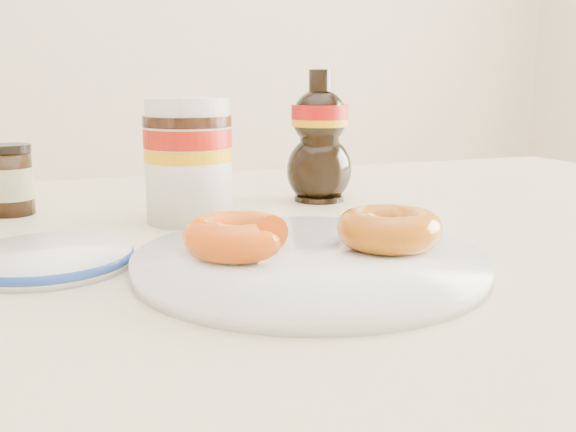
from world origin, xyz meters
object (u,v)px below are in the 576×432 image
object	(u,v)px
nutella_jar	(188,156)
blue_rim_saucer	(47,258)
donut_bitten	(237,236)
donut_whole	(389,229)
syrup_bottle	(319,136)
plate	(310,261)
dark_jar	(10,181)
dining_table	(298,305)

from	to	relation	value
nutella_jar	blue_rim_saucer	xyz separation A→B (m)	(-0.15, -0.14, -0.06)
donut_bitten	donut_whole	world-z (taller)	same
donut_bitten	blue_rim_saucer	size ratio (longest dim) A/B	0.62
syrup_bottle	plate	bearing A→B (deg)	-114.94
syrup_bottle	dark_jar	size ratio (longest dim) A/B	2.04
blue_rim_saucer	syrup_bottle	bearing A→B (deg)	30.94
donut_bitten	syrup_bottle	distance (m)	0.33
dining_table	donut_whole	distance (m)	0.18
donut_whole	blue_rim_saucer	xyz separation A→B (m)	(-0.27, 0.09, -0.02)
plate	donut_bitten	world-z (taller)	donut_bitten
dark_jar	dining_table	bearing A→B (deg)	-34.15
donut_whole	nutella_jar	xyz separation A→B (m)	(-0.12, 0.23, 0.04)
syrup_bottle	nutella_jar	bearing A→B (deg)	-160.76
plate	donut_whole	bearing A→B (deg)	-4.49
nutella_jar	dark_jar	world-z (taller)	nutella_jar
syrup_bottle	dark_jar	xyz separation A→B (m)	(-0.37, 0.04, -0.04)
donut_whole	blue_rim_saucer	bearing A→B (deg)	161.54
donut_bitten	nutella_jar	size ratio (longest dim) A/B	0.65
dining_table	dark_jar	bearing A→B (deg)	145.85
donut_whole	dark_jar	world-z (taller)	dark_jar
syrup_bottle	donut_bitten	bearing A→B (deg)	-125.16
dining_table	blue_rim_saucer	distance (m)	0.27
nutella_jar	plate	bearing A→B (deg)	-77.06
donut_whole	dark_jar	size ratio (longest dim) A/B	1.08
donut_whole	syrup_bottle	size ratio (longest dim) A/B	0.53
plate	blue_rim_saucer	xyz separation A→B (m)	(-0.20, 0.08, 0.00)
syrup_bottle	blue_rim_saucer	size ratio (longest dim) A/B	1.17
dining_table	dark_jar	world-z (taller)	dark_jar
donut_bitten	donut_whole	distance (m)	0.13
blue_rim_saucer	donut_bitten	bearing A→B (deg)	-25.47
dark_jar	blue_rim_saucer	distance (m)	0.25
donut_bitten	dining_table	bearing A→B (deg)	48.48
dark_jar	blue_rim_saucer	world-z (taller)	dark_jar
dining_table	donut_whole	world-z (taller)	donut_whole
dining_table	donut_whole	size ratio (longest dim) A/B	15.92
blue_rim_saucer	dark_jar	bearing A→B (deg)	98.04
plate	blue_rim_saucer	bearing A→B (deg)	157.10
dark_jar	syrup_bottle	bearing A→B (deg)	-6.94
donut_bitten	plate	bearing A→B (deg)	-17.74
dining_table	blue_rim_saucer	size ratio (longest dim) A/B	9.93
donut_bitten	nutella_jar	xyz separation A→B (m)	(0.01, 0.20, 0.04)
donut_whole	blue_rim_saucer	world-z (taller)	donut_whole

